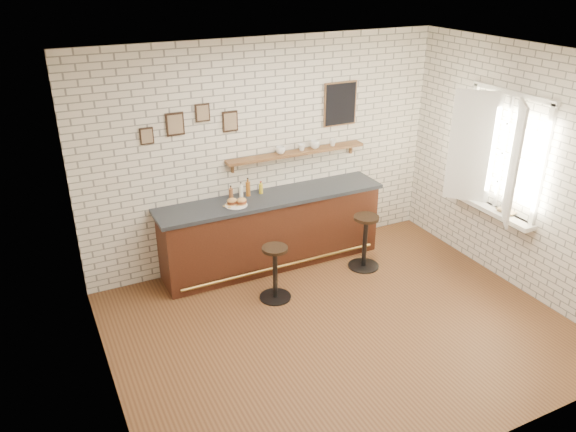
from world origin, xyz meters
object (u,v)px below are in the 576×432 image
Objects in this scene: bar_stool_right at (365,240)px; shelf_cup_c at (315,145)px; bar_stool_left at (275,271)px; book_lower at (503,213)px; book_upper at (503,212)px; bitters_bottle_brown at (231,194)px; shelf_cup_b at (302,147)px; shelf_cup_d at (333,143)px; sandwich_plate at (236,205)px; ciabatta_sandwich at (237,201)px; shelf_cup_a at (280,150)px; condiment_bottle_yellow at (261,188)px; bitters_bottle_amber at (248,189)px; bitters_bottle_white at (241,191)px; bar_counter at (272,231)px.

shelf_cup_c is at bearing 112.15° from bar_stool_right.
book_lower reaches higher than bar_stool_left.
book_lower is at bearing 83.78° from book_upper.
bitters_bottle_brown is 1.15m from shelf_cup_b.
bar_stool_right is 1.41m from shelf_cup_d.
bar_stool_right is 8.29× the size of shelf_cup_d.
sandwich_plate is 0.05m from ciabatta_sandwich.
bar_stool_right is at bearing 137.40° from book_upper.
ciabatta_sandwich is 1.95× the size of shelf_cup_a.
condiment_bottle_yellow is 3.10m from book_lower.
bitters_bottle_brown is 1.46× the size of shelf_cup_a.
shelf_cup_a reaches higher than bar_stool_right.
bitters_bottle_amber is 1.11m from shelf_cup_c.
condiment_bottle_yellow is (0.44, 0.23, 0.07)m from sandwich_plate.
ciabatta_sandwich is 0.49m from condiment_bottle_yellow.
condiment_bottle_yellow is at bearing 0.00° from bitters_bottle_white.
book_upper is (2.97, -1.56, -0.10)m from ciabatta_sandwich.
book_lower is (2.54, -1.79, -0.14)m from condiment_bottle_yellow.
sandwich_plate reaches higher than bar_counter.
bitters_bottle_amber is 1.22× the size of book_lower.
bar_counter is at bearing -29.36° from bitters_bottle_amber.
bitters_bottle_white is 3.34m from book_lower.
bitters_bottle_white is at bearing 151.70° from bar_stool_right.
bar_counter is at bearing -22.42° from bitters_bottle_white.
bar_stool_right is 3.71× the size of book_lower.
condiment_bottle_yellow is 1.56m from bar_stool_right.
shelf_cup_c is at bearing -57.96° from shelf_cup_b.
sandwich_plate is 0.36m from bitters_bottle_amber.
shelf_cup_c is (1.28, 0.28, 0.54)m from sandwich_plate.
bar_stool_right is at bearing 6.89° from bar_stool_left.
bitters_bottle_brown reaches higher than bar_stool_right.
bar_stool_right is at bearing 138.92° from book_lower.
condiment_bottle_yellow is at bearing 119.57° from bar_counter.
bitters_bottle_brown is at bearing 142.64° from book_upper.
shelf_cup_a is 0.62× the size of book_lower.
bar_stool_right is 8.05× the size of shelf_cup_b.
shelf_cup_d reaches higher than bar_stool_right.
shelf_cup_b reaches higher than sandwich_plate.
shelf_cup_b is 1.03× the size of shelf_cup_d.
bitters_bottle_brown is at bearing -180.00° from bitters_bottle_amber.
shelf_cup_a is at bearing 95.79° from shelf_cup_c.
book_lower is at bearing -35.17° from condiment_bottle_yellow.
shelf_cup_b is at bearing 95.79° from shelf_cup_c.
bar_counter is 0.88m from bar_stool_left.
condiment_bottle_yellow is 0.56m from shelf_cup_a.
book_upper is (2.98, -1.56, -0.06)m from sandwich_plate.
shelf_cup_b is 0.46× the size of book_lower.
bar_counter is 0.71m from bitters_bottle_white.
shelf_cup_b is (0.81, 0.05, 0.43)m from bitters_bottle_amber.
shelf_cup_d is at bearing 2.16° from bitters_bottle_amber.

